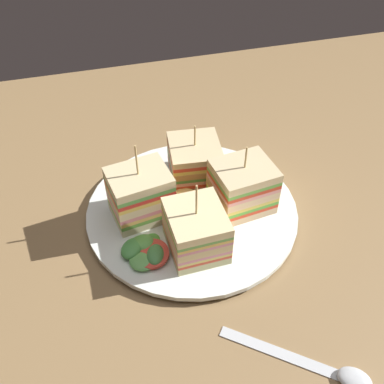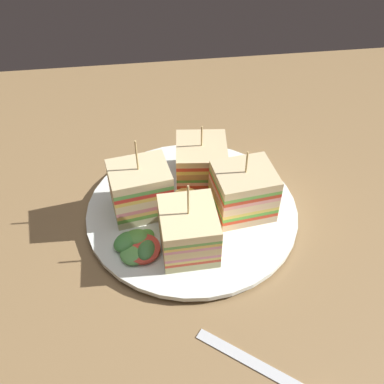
{
  "view_description": "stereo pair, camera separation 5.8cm",
  "coord_description": "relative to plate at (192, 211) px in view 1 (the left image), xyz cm",
  "views": [
    {
      "loc": [
        11.14,
        40.22,
        44.04
      ],
      "look_at": [
        0.0,
        0.0,
        4.26
      ],
      "focal_mm": 41.59,
      "sensor_mm": 36.0,
      "label": 1
    },
    {
      "loc": [
        5.5,
        41.37,
        44.04
      ],
      "look_at": [
        0.0,
        0.0,
        4.26
      ],
      "focal_mm": 41.59,
      "sensor_mm": 36.0,
      "label": 2
    }
  ],
  "objects": [
    {
      "name": "sandwich_wedge_3",
      "position": [
        -2.15,
        -6.25,
        3.27
      ],
      "size": [
        7.73,
        8.25,
        8.7
      ],
      "rotation": [
        0.0,
        0.0,
        14.03
      ],
      "color": "beige",
      "rests_on": "plate"
    },
    {
      "name": "sandwich_wedge_1",
      "position": [
        1.29,
        6.48,
        3.46
      ],
      "size": [
        6.78,
        7.69,
        10.26
      ],
      "rotation": [
        0.0,
        0.0,
        11.02
      ],
      "color": "#CEC68A",
      "rests_on": "plate"
    },
    {
      "name": "sandwich_wedge_2",
      "position": [
        -6.52,
        1.11,
        3.8
      ],
      "size": [
        8.26,
        7.39,
        9.8
      ],
      "rotation": [
        0.0,
        0.0,
        12.69
      ],
      "color": "beige",
      "rests_on": "plate"
    },
    {
      "name": "sandwich_wedge_0",
      "position": [
        6.56,
        -0.81,
        3.98
      ],
      "size": [
        8.39,
        7.2,
        11.33
      ],
      "rotation": [
        0.0,
        0.0,
        9.58
      ],
      "color": "beige",
      "rests_on": "plate"
    },
    {
      "name": "ground_plane",
      "position": [
        0.0,
        0.0,
        -1.66
      ],
      "size": [
        120.45,
        88.52,
        1.8
      ],
      "primitive_type": "cube",
      "color": "olive"
    },
    {
      "name": "chip_pile",
      "position": [
        -0.72,
        -1.34,
        1.19
      ],
      "size": [
        6.73,
        4.94,
        1.17
      ],
      "color": "#DAB759",
      "rests_on": "plate"
    },
    {
      "name": "plate",
      "position": [
        0.0,
        0.0,
        0.0
      ],
      "size": [
        28.24,
        28.24,
        1.26
      ],
      "color": "white",
      "rests_on": "ground_plane"
    },
    {
      "name": "spoon",
      "position": [
        -7.48,
        24.79,
        -0.38
      ],
      "size": [
        13.42,
        11.18,
        1.0
      ],
      "rotation": [
        0.0,
        0.0,
        2.47
      ],
      "color": "silver",
      "rests_on": "ground_plane"
    },
    {
      "name": "salad_garnish",
      "position": [
        7.59,
        5.98,
        1.1
      ],
      "size": [
        6.29,
        6.77,
        1.41
      ],
      "color": "green",
      "rests_on": "plate"
    }
  ]
}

